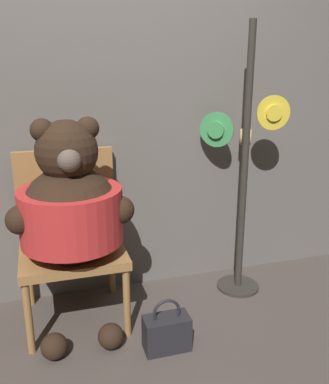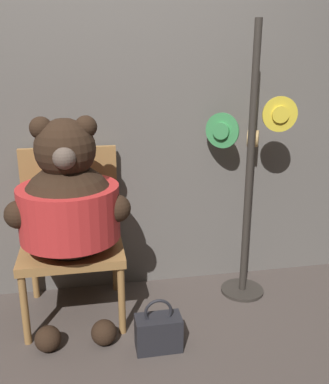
{
  "view_description": "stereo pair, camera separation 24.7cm",
  "coord_description": "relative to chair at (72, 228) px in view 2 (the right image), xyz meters",
  "views": [
    {
      "loc": [
        -0.32,
        -1.87,
        1.5
      ],
      "look_at": [
        0.35,
        0.39,
        0.75
      ],
      "focal_mm": 40.0,
      "sensor_mm": 36.0,
      "label": 1
    },
    {
      "loc": [
        -0.08,
        -1.93,
        1.5
      ],
      "look_at": [
        0.35,
        0.39,
        0.75
      ],
      "focal_mm": 40.0,
      "sensor_mm": 36.0,
      "label": 2
    }
  ],
  "objects": [
    {
      "name": "ground_plane",
      "position": [
        0.19,
        -0.49,
        -0.52
      ],
      "size": [
        14.0,
        14.0,
        0.0
      ],
      "primitive_type": "plane",
      "color": "#4C423D"
    },
    {
      "name": "wall_back",
      "position": [
        0.19,
        0.27,
        0.63
      ],
      "size": [
        8.0,
        0.1,
        2.31
      ],
      "color": "#66605B",
      "rests_on": "ground_plane"
    },
    {
      "name": "chair",
      "position": [
        0.0,
        0.0,
        0.0
      ],
      "size": [
        0.58,
        0.54,
        0.98
      ],
      "color": "#9E703D",
      "rests_on": "ground_plane"
    },
    {
      "name": "teddy_bear",
      "position": [
        0.0,
        -0.18,
        0.2
      ],
      "size": [
        0.66,
        0.58,
        1.21
      ],
      "color": "black",
      "rests_on": "ground_plane"
    },
    {
      "name": "hat_display_rack",
      "position": [
        1.09,
        0.0,
        0.26
      ],
      "size": [
        0.49,
        0.39,
        1.7
      ],
      "color": "#332D28",
      "rests_on": "ground_plane"
    },
    {
      "name": "handbag_on_ground",
      "position": [
        0.43,
        -0.51,
        -0.42
      ],
      "size": [
        0.24,
        0.13,
        0.3
      ],
      "color": "#232328",
      "rests_on": "ground_plane"
    }
  ]
}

